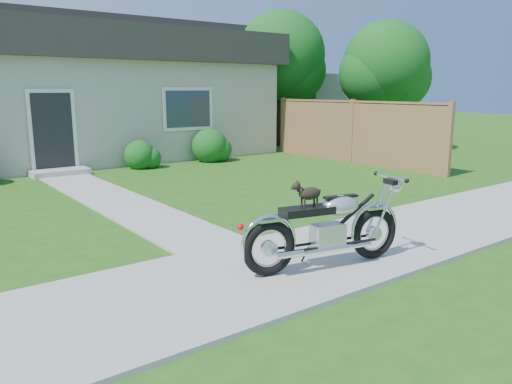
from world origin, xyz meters
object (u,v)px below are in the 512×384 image
Objects in this scene: fence at (352,131)px; house at (73,90)px; tree_far at (284,60)px; motorcycle_with_dog at (328,227)px; tree_near at (390,68)px; potted_plant_right at (143,156)px.

house is at bearing 135.26° from fence.
tree_far is (1.22, 4.67, 2.35)m from fence.
fence is at bearing 53.39° from motorcycle_with_dog.
tree_far is at bearing 64.92° from motorcycle_with_dog.
tree_near is at bearing 20.88° from fence.
tree_near is (9.38, -5.07, 0.76)m from house.
tree_far reaches higher than house.
motorcycle_with_dog is (-7.13, -6.16, -0.41)m from fence.
tree_far is 7.72× the size of potted_plant_right.
motorcycle_with_dog is at bearing -144.29° from tree_near.
house reaches higher than potted_plant_right.
fence is at bearing -104.68° from tree_far.
fence reaches higher than potted_plant_right.
house is 3.98m from potted_plant_right.
potted_plant_right is 9.10m from motorcycle_with_dog.
tree_near is 2.07× the size of motorcycle_with_dog.
tree_near reaches higher than house.
tree_near reaches higher than motorcycle_with_dog.
tree_far is (-1.85, 3.50, 0.37)m from tree_near.
motorcycle_with_dog is at bearing -93.80° from house.
tree_far is 7.60m from potted_plant_right.
potted_plant_right is at bearing 153.13° from fence.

